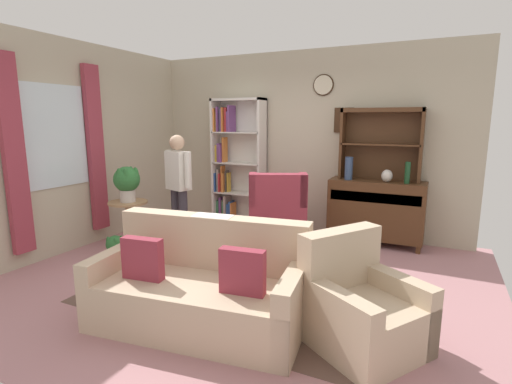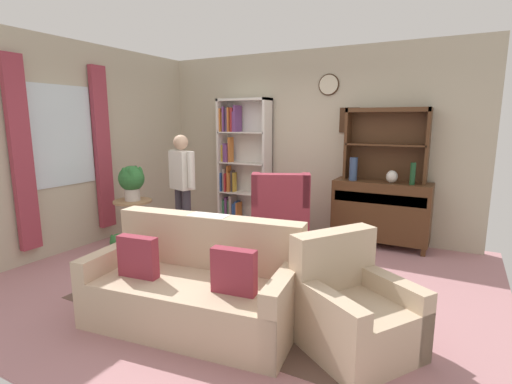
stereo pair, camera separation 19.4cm
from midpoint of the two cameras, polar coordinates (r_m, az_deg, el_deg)
The scene contains 17 objects.
ground_plane at distance 4.49m, azimuth -3.58°, elevation -12.45°, with size 5.40×4.60×0.02m, color #B27A7F.
wall_back at distance 6.09m, azimuth 6.22°, elevation 7.33°, with size 5.00×0.09×2.80m.
wall_left at distance 5.79m, azimuth -26.44°, elevation 6.05°, with size 0.16×4.20×2.80m.
area_rug at distance 4.16m, azimuth -3.18°, elevation -14.21°, with size 2.97×2.08×0.01m, color brown.
bookshelf at distance 6.43m, azimuth -4.11°, elevation 4.29°, with size 0.90×0.30×2.10m.
sideboard at distance 5.66m, azimuth 16.50°, elevation -2.48°, with size 1.30×0.45×0.92m.
sideboard_hutch at distance 5.63m, azimuth 17.25°, elevation 8.22°, with size 1.10×0.26×1.00m.
vase_tall at distance 5.56m, azimuth 12.70°, elevation 3.46°, with size 0.11×0.11×0.32m, color #33476B.
vase_round at distance 5.49m, azimuth 17.99°, elevation 2.31°, with size 0.15×0.15×0.17m, color beige.
bottle_wine at distance 5.43m, azimuth 20.71°, elevation 2.71°, with size 0.07×0.07×0.29m, color #194223.
couch_floral at distance 3.46m, azimuth -9.87°, elevation -14.09°, with size 1.90×1.08×0.90m.
armchair_floral at distance 3.21m, azimuth 13.61°, elevation -16.78°, with size 1.06×1.06×0.88m.
wingback_chair at distance 5.43m, azimuth 2.17°, elevation -3.95°, with size 1.04×1.05×1.05m.
plant_stand at distance 5.57m, azimuth -19.36°, elevation -3.91°, with size 0.52×0.52×0.67m.
potted_plant_large at distance 5.44m, azimuth -19.66°, elevation 1.54°, with size 0.35×0.35×0.48m.
potted_plant_small at distance 5.26m, azimuth -21.29°, elevation -7.45°, with size 0.23×0.23×0.31m.
person_reading at distance 5.34m, azimuth -12.50°, elevation 1.30°, with size 0.52×0.30×1.56m.
Camera 1 is at (1.95, -3.64, 1.75)m, focal length 26.83 mm.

